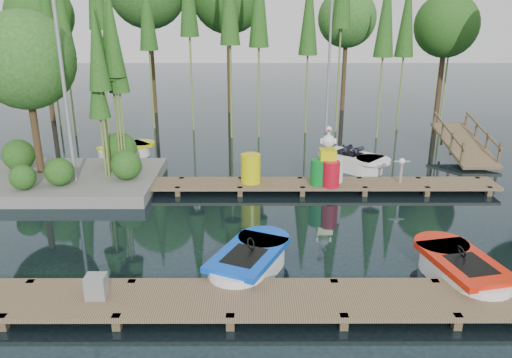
{
  "coord_description": "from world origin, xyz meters",
  "views": [
    {
      "loc": [
        0.47,
        -13.19,
        5.75
      ],
      "look_at": [
        0.5,
        0.5,
        1.1
      ],
      "focal_mm": 35.0,
      "sensor_mm": 36.0,
      "label": 1
    }
  ],
  "objects_px": {
    "boat_red": "(461,271)",
    "boat_blue": "(249,263)",
    "yellow_barrel": "(251,169)",
    "utility_cabinet": "(96,286)",
    "boat_yellow_far": "(126,152)",
    "drum_cluster": "(328,167)",
    "island": "(50,92)"
  },
  "relations": [
    {
      "from": "boat_red",
      "to": "yellow_barrel",
      "type": "distance_m",
      "value": 7.58
    },
    {
      "from": "drum_cluster",
      "to": "boat_red",
      "type": "bearing_deg",
      "value": -69.29
    },
    {
      "from": "boat_blue",
      "to": "boat_red",
      "type": "height_order",
      "value": "boat_red"
    },
    {
      "from": "boat_blue",
      "to": "drum_cluster",
      "type": "relative_size",
      "value": 1.56
    },
    {
      "from": "boat_blue",
      "to": "yellow_barrel",
      "type": "xyz_separation_m",
      "value": [
        -0.01,
        5.51,
        0.52
      ]
    },
    {
      "from": "island",
      "to": "boat_red",
      "type": "xyz_separation_m",
      "value": [
        11.34,
        -6.7,
        -2.92
      ]
    },
    {
      "from": "boat_red",
      "to": "boat_yellow_far",
      "type": "bearing_deg",
      "value": 122.31
    },
    {
      "from": "boat_blue",
      "to": "boat_yellow_far",
      "type": "height_order",
      "value": "boat_yellow_far"
    },
    {
      "from": "boat_blue",
      "to": "boat_yellow_far",
      "type": "bearing_deg",
      "value": 142.81
    },
    {
      "from": "boat_red",
      "to": "boat_blue",
      "type": "bearing_deg",
      "value": 162.54
    },
    {
      "from": "utility_cabinet",
      "to": "yellow_barrel",
      "type": "xyz_separation_m",
      "value": [
        3.01,
        7.0,
        0.24
      ]
    },
    {
      "from": "utility_cabinet",
      "to": "drum_cluster",
      "type": "height_order",
      "value": "drum_cluster"
    },
    {
      "from": "island",
      "to": "boat_yellow_far",
      "type": "bearing_deg",
      "value": 65.14
    },
    {
      "from": "boat_yellow_far",
      "to": "drum_cluster",
      "type": "relative_size",
      "value": 1.31
    },
    {
      "from": "boat_blue",
      "to": "boat_red",
      "type": "bearing_deg",
      "value": 19.44
    },
    {
      "from": "yellow_barrel",
      "to": "island",
      "type": "bearing_deg",
      "value": 173.2
    },
    {
      "from": "yellow_barrel",
      "to": "boat_red",
      "type": "bearing_deg",
      "value": -51.43
    },
    {
      "from": "island",
      "to": "drum_cluster",
      "type": "distance_m",
      "value": 9.5
    },
    {
      "from": "boat_yellow_far",
      "to": "yellow_barrel",
      "type": "relative_size",
      "value": 2.6
    },
    {
      "from": "drum_cluster",
      "to": "yellow_barrel",
      "type": "bearing_deg",
      "value": 176.58
    },
    {
      "from": "yellow_barrel",
      "to": "boat_yellow_far",
      "type": "bearing_deg",
      "value": 142.33
    },
    {
      "from": "boat_blue",
      "to": "drum_cluster",
      "type": "xyz_separation_m",
      "value": [
        2.53,
        5.36,
        0.6
      ]
    },
    {
      "from": "boat_blue",
      "to": "yellow_barrel",
      "type": "distance_m",
      "value": 5.54
    },
    {
      "from": "drum_cluster",
      "to": "island",
      "type": "bearing_deg",
      "value": 174.13
    },
    {
      "from": "island",
      "to": "drum_cluster",
      "type": "xyz_separation_m",
      "value": [
        9.16,
        -0.94,
        -2.32
      ]
    },
    {
      "from": "utility_cabinet",
      "to": "boat_red",
      "type": "bearing_deg",
      "value": 8.02
    },
    {
      "from": "boat_blue",
      "to": "island",
      "type": "bearing_deg",
      "value": 160.75
    },
    {
      "from": "yellow_barrel",
      "to": "drum_cluster",
      "type": "relative_size",
      "value": 0.5
    },
    {
      "from": "boat_yellow_far",
      "to": "utility_cabinet",
      "type": "bearing_deg",
      "value": -102.2
    },
    {
      "from": "utility_cabinet",
      "to": "yellow_barrel",
      "type": "bearing_deg",
      "value": 66.72
    },
    {
      "from": "boat_blue",
      "to": "utility_cabinet",
      "type": "height_order",
      "value": "boat_blue"
    },
    {
      "from": "boat_red",
      "to": "boat_yellow_far",
      "type": "relative_size",
      "value": 1.17
    }
  ]
}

